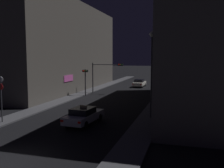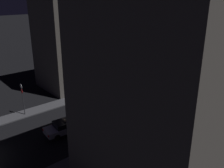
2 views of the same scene
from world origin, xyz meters
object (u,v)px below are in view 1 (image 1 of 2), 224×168
object	(u,v)px
far_car	(139,83)
street_lamp_far_block	(162,56)
traffic_light_left_kerb	(85,77)
sign_pole_left	(1,95)
taxi	(84,115)
street_lamp_near_block	(152,59)
traffic_light_overhead	(105,71)

from	to	relation	value
far_car	street_lamp_far_block	distance (m)	11.01
far_car	street_lamp_far_block	xyz separation A→B (m)	(4.80, -8.53, 5.05)
traffic_light_left_kerb	street_lamp_far_block	distance (m)	11.73
sign_pole_left	far_car	bearing A→B (deg)	77.63
far_car	taxi	bearing A→B (deg)	-89.46
street_lamp_near_block	street_lamp_far_block	distance (m)	15.77
taxi	sign_pole_left	size ratio (longest dim) A/B	1.18
street_lamp_near_block	traffic_light_overhead	bearing A→B (deg)	122.40
far_car	traffic_light_overhead	size ratio (longest dim) A/B	0.91
taxi	street_lamp_far_block	distance (m)	20.33
street_lamp_near_block	street_lamp_far_block	size ratio (longest dim) A/B	0.88
traffic_light_left_kerb	street_lamp_far_block	size ratio (longest dim) A/B	0.44
traffic_light_left_kerb	sign_pole_left	distance (m)	16.07
taxi	far_car	bearing A→B (deg)	90.54
street_lamp_far_block	taxi	bearing A→B (deg)	-103.33
traffic_light_left_kerb	sign_pole_left	world-z (taller)	sign_pole_left
traffic_light_overhead	sign_pole_left	world-z (taller)	traffic_light_overhead
traffic_light_overhead	street_lamp_far_block	bearing A→B (deg)	12.37
far_car	traffic_light_overhead	xyz separation A→B (m)	(-3.43, -10.33, 2.74)
taxi	traffic_light_overhead	size ratio (longest dim) A/B	0.93
far_car	traffic_light_overhead	bearing A→B (deg)	-108.38
traffic_light_overhead	sign_pole_left	xyz separation A→B (m)	(-3.02, -19.08, -1.02)
traffic_light_overhead	traffic_light_left_kerb	world-z (taller)	traffic_light_overhead
traffic_light_left_kerb	sign_pole_left	size ratio (longest dim) A/B	0.99
far_car	traffic_light_overhead	distance (m)	11.23
traffic_light_left_kerb	traffic_light_overhead	bearing A→B (deg)	56.69
far_car	traffic_light_left_kerb	world-z (taller)	traffic_light_left_kerb
sign_pole_left	street_lamp_near_block	size ratio (longest dim) A/B	0.50
taxi	traffic_light_left_kerb	distance (m)	15.53
traffic_light_overhead	street_lamp_far_block	world-z (taller)	street_lamp_far_block
taxi	sign_pole_left	xyz separation A→B (m)	(-6.71, -1.73, 1.72)
street_lamp_near_block	street_lamp_far_block	world-z (taller)	street_lamp_far_block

